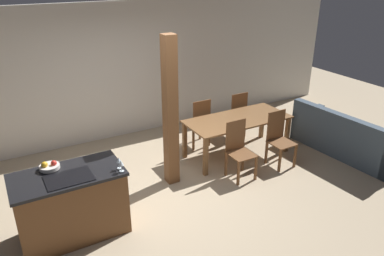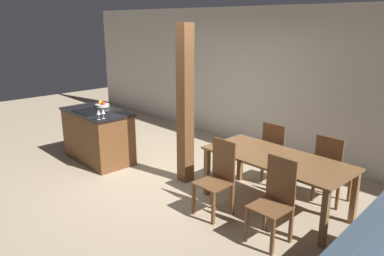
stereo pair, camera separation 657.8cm
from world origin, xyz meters
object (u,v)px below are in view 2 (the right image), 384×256
Objects in this scene: wine_glass_middle at (103,112)px; timber_post at (185,106)px; dining_chair_far_left at (277,153)px; dining_chair_far_right at (331,169)px; dining_chair_near_right at (274,200)px; wine_glass_near at (98,113)px; dining_chair_near_left at (218,177)px; fruit_bowl at (102,105)px; dining_table at (276,163)px; kitchen_island at (98,136)px.

timber_post is (1.11, 0.76, 0.16)m from wine_glass_middle.
dining_chair_far_left is 1.00× the size of dining_chair_far_right.
wine_glass_middle is at bearing -173.17° from dining_chair_near_right.
dining_chair_far_left is at bearing 39.05° from wine_glass_near.
wine_glass_near reaches higher than dining_chair_near_right.
dining_chair_near_left is at bearing 9.55° from wine_glass_middle.
dining_chair_near_right is at bearing -0.94° from fruit_bowl.
wine_glass_middle is at bearing 37.72° from dining_chair_far_left.
wine_glass_near is at bearing -171.65° from dining_chair_near_right.
wine_glass_middle is at bearing -28.73° from fruit_bowl.
dining_chair_near_left is 1.00× the size of dining_chair_far_right.
dining_table is 0.80m from dining_chair_far_right.
dining_chair_near_left is at bearing 56.29° from dining_chair_far_right.
wine_glass_middle reaches higher than dining_chair_far_right.
wine_glass_near is 0.16× the size of dining_chair_far_left.
dining_table is at bearing 9.94° from fruit_bowl.
kitchen_island is at bearing 27.69° from dining_chair_far_left.
wine_glass_middle is (0.00, 0.08, 0.00)m from wine_glass_near.
wine_glass_middle reaches higher than kitchen_island.
dining_chair_near_left is at bearing 180.00° from dining_chair_near_right.
dining_table is at bearing 14.04° from kitchen_island.
dining_chair_far_left is at bearing 40.96° from timber_post.
dining_chair_near_right and dining_chair_far_left have the same top height.
dining_chair_far_right is (0.87, 0.00, 0.00)m from dining_chair_far_left.
timber_post is at bearing 17.51° from kitchen_island.
dining_chair_near_left is (2.16, 0.45, -0.54)m from wine_glass_near.
kitchen_island is at bearing -176.92° from dining_chair_near_left.
timber_post is at bearing 37.14° from wine_glass_near.
timber_post reaches higher than fruit_bowl.
timber_post is at bearing -170.11° from dining_table.
fruit_bowl is at bearing 178.78° from dining_chair_near_left.
fruit_bowl is at bearing -170.02° from timber_post.
dining_chair_near_right is (3.03, 0.36, -0.54)m from wine_glass_middle.
wine_glass_near is 2.85m from dining_table.
kitchen_island is 1.41× the size of dining_chair_far_right.
wine_glass_middle reaches higher than dining_chair_far_left.
dining_table is 0.80m from dining_chair_near_right.
dining_chair_far_left reaches higher than kitchen_island.
dining_chair_far_right is at bearing 56.29° from dining_chair_near_left.
wine_glass_near is (0.78, -0.51, 0.08)m from fruit_bowl.
wine_glass_near reaches higher than dining_chair_far_right.
dining_chair_far_right is (3.81, 1.24, -0.46)m from fruit_bowl.
dining_table is at bearing 9.89° from timber_post.
dining_chair_near_left is (2.16, 0.36, -0.54)m from wine_glass_middle.
kitchen_island is at bearing 154.34° from wine_glass_near.
wine_glass_near reaches higher than dining_table.
wine_glass_middle reaches higher than dining_chair_near_right.
wine_glass_near is 1.00× the size of wine_glass_middle.
timber_post is at bearing 9.98° from fruit_bowl.
fruit_bowl is 1.59× the size of wine_glass_near.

